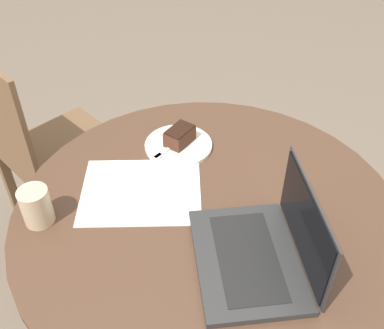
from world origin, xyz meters
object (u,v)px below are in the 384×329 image
object	(u,v)px
chair	(48,152)
laptop	(260,251)
coffee_glass	(36,206)
plate	(178,145)

from	to	relation	value
chair	laptop	distance (m)	1.04
chair	coffee_glass	world-z (taller)	chair
chair	plate	xyz separation A→B (m)	(-0.44, 0.37, 0.23)
chair	laptop	world-z (taller)	chair
chair	laptop	bearing A→B (deg)	1.82
coffee_glass	laptop	xyz separation A→B (m)	(-0.51, 0.27, -0.02)
coffee_glass	chair	bearing A→B (deg)	-88.49
plate	coffee_glass	distance (m)	0.48
coffee_glass	laptop	bearing A→B (deg)	152.05
coffee_glass	plate	bearing A→B (deg)	-153.72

